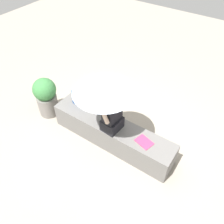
% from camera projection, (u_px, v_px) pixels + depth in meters
% --- Properties ---
extents(ground_plane, '(14.00, 14.00, 0.00)m').
position_uv_depth(ground_plane, '(112.00, 142.00, 4.42)').
color(ground_plane, '#9E9384').
extents(stone_bench, '(2.38, 0.48, 0.49)m').
position_uv_depth(stone_bench, '(112.00, 133.00, 4.25)').
color(stone_bench, slate).
rests_on(stone_bench, ground).
extents(person_seated, '(0.31, 0.48, 0.90)m').
position_uv_depth(person_seated, '(112.00, 112.00, 3.74)').
color(person_seated, black).
rests_on(person_seated, stone_bench).
extents(parasol, '(0.98, 0.98, 1.08)m').
position_uv_depth(parasol, '(104.00, 86.00, 3.34)').
color(parasol, '#B7B7BC').
rests_on(parasol, stone_bench).
extents(handbag_black, '(0.28, 0.21, 0.33)m').
position_uv_depth(handbag_black, '(79.00, 98.00, 4.34)').
color(handbag_black, '#335184').
rests_on(handbag_black, stone_bench).
extents(magazine, '(0.32, 0.27, 0.01)m').
position_uv_depth(magazine, '(144.00, 142.00, 3.79)').
color(magazine, '#D83866').
rests_on(magazine, stone_bench).
extents(planter_far, '(0.47, 0.47, 0.87)m').
position_uv_depth(planter_far, '(46.00, 96.00, 4.68)').
color(planter_far, gray).
rests_on(planter_far, ground).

